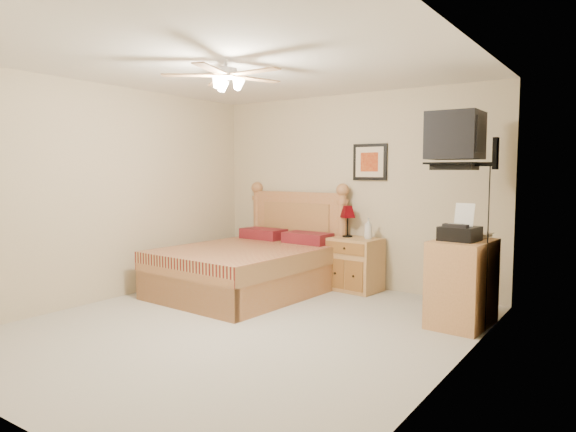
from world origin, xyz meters
The scene contains 16 objects.
floor centered at (0.00, 0.00, 0.00)m, with size 4.50×4.50×0.00m, color #ACA79B.
ceiling centered at (0.00, 0.00, 2.50)m, with size 4.00×4.50×0.04m, color white.
wall_back centered at (0.00, 2.25, 1.25)m, with size 4.00×0.04×2.50m, color #C4B390.
wall_left centered at (-2.00, 0.00, 1.25)m, with size 0.04×4.50×2.50m, color #C4B390.
wall_right centered at (2.00, 0.00, 1.25)m, with size 0.04×4.50×2.50m, color #C4B390.
bed centered at (-0.85, 1.12, 0.68)m, with size 1.59×2.09×1.35m, color #B36F3A, non-canonical shape.
nightstand centered at (0.19, 2.00, 0.33)m, with size 0.61×0.46×0.67m, color #A97E44.
table_lamp centered at (0.05, 2.05, 0.86)m, with size 0.22×0.22×0.40m, color #4F0107, non-canonical shape.
lotion_bottle centered at (0.36, 2.02, 0.80)m, with size 0.10×0.10×0.26m, color silver.
framed_picture centered at (0.27, 2.23, 1.62)m, with size 0.46×0.04×0.46m, color black.
dresser centered at (1.73, 1.26, 0.42)m, with size 0.49×0.71×0.84m, color #AD7648.
fax_machine centered at (1.71, 1.21, 1.02)m, with size 0.33×0.36×0.36m, color black, non-canonical shape.
magazine_lower centered at (1.70, 1.53, 0.85)m, with size 0.21×0.28×0.03m, color #BFAE96.
magazine_upper centered at (1.73, 1.57, 0.88)m, with size 0.18×0.25×0.02m, color tan.
wall_tv centered at (1.75, 1.34, 1.81)m, with size 0.56×0.46×0.58m, color black, non-canonical shape.
ceiling_fan centered at (0.00, -0.20, 2.36)m, with size 1.14×1.14×0.28m, color white, non-canonical shape.
Camera 1 is at (3.11, -3.75, 1.50)m, focal length 32.00 mm.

